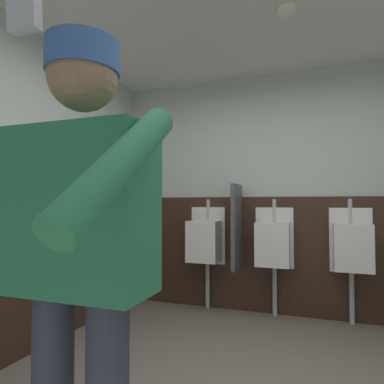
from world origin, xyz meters
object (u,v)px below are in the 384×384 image
object	(u,v)px
urinal_right	(352,246)
urinal_left	(205,240)
urinal_middle	(273,243)
cell_phone	(24,0)
person	(79,244)

from	to	relation	value
urinal_right	urinal_left	bearing A→B (deg)	180.00
urinal_middle	urinal_right	size ratio (longest dim) A/B	1.00
urinal_left	urinal_middle	world-z (taller)	same
urinal_right	cell_phone	xyz separation A→B (m)	(-0.83, -3.18, 0.77)
person	cell_phone	xyz separation A→B (m)	(0.27, -0.50, 0.49)
urinal_left	urinal_middle	xyz separation A→B (m)	(0.75, 0.00, 0.00)
urinal_left	urinal_right	distance (m)	1.50
urinal_left	cell_phone	bearing A→B (deg)	-78.12
urinal_middle	person	world-z (taller)	person
urinal_left	urinal_middle	size ratio (longest dim) A/B	1.00
urinal_left	cell_phone	xyz separation A→B (m)	(0.67, -3.18, 0.77)
urinal_left	urinal_right	bearing A→B (deg)	0.00
urinal_left	person	xyz separation A→B (m)	(0.39, -2.68, 0.28)
urinal_left	cell_phone	size ratio (longest dim) A/B	11.27
urinal_left	cell_phone	distance (m)	3.34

